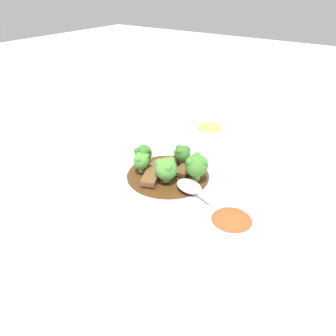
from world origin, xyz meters
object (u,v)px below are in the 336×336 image
(broccoli_floret_3, at_px, (197,165))
(serving_spoon, at_px, (194,190))
(broccoli_floret_1, at_px, (182,153))
(main_plate, at_px, (168,177))
(side_bowl_appetizer, at_px, (209,133))
(broccoli_floret_4, at_px, (141,161))
(broccoli_floret_5, at_px, (166,169))
(side_bowl_kimchi, at_px, (231,226))
(beef_strip_1, at_px, (185,169))
(beef_strip_0, at_px, (163,163))
(broccoli_floret_2, at_px, (184,152))
(beef_strip_2, at_px, (151,177))
(broccoli_floret_0, at_px, (142,154))
(sauce_dish, at_px, (77,214))

(broccoli_floret_3, bearing_deg, serving_spoon, -64.52)
(broccoli_floret_1, bearing_deg, main_plate, -89.53)
(side_bowl_appetizer, bearing_deg, broccoli_floret_1, -83.12)
(main_plate, bearing_deg, broccoli_floret_4, -152.03)
(main_plate, relative_size, broccoli_floret_4, 6.47)
(broccoli_floret_5, xyz_separation_m, side_bowl_kimchi, (0.18, -0.06, -0.03))
(beef_strip_1, bearing_deg, beef_strip_0, -173.38)
(beef_strip_0, distance_m, broccoli_floret_2, 0.06)
(beef_strip_1, height_order, broccoli_floret_1, broccoli_floret_1)
(broccoli_floret_5, xyz_separation_m, side_bowl_appetizer, (-0.04, 0.26, -0.02))
(broccoli_floret_2, height_order, broccoli_floret_3, broccoli_floret_3)
(beef_strip_2, height_order, broccoli_floret_0, broccoli_floret_0)
(beef_strip_1, bearing_deg, beef_strip_2, -120.09)
(broccoli_floret_4, bearing_deg, main_plate, 27.97)
(broccoli_floret_3, relative_size, serving_spoon, 0.30)
(main_plate, xyz_separation_m, side_bowl_kimchi, (0.20, -0.09, 0.01))
(sauce_dish, bearing_deg, broccoli_floret_0, 89.95)
(broccoli_floret_1, bearing_deg, beef_strip_1, -44.78)
(beef_strip_0, bearing_deg, beef_strip_2, -77.26)
(beef_strip_2, bearing_deg, main_plate, 67.76)
(broccoli_floret_4, bearing_deg, side_bowl_kimchi, -12.92)
(main_plate, relative_size, serving_spoon, 1.51)
(beef_strip_0, xyz_separation_m, broccoli_floret_0, (-0.04, -0.03, 0.03))
(broccoli_floret_2, bearing_deg, beef_strip_1, -53.46)
(broccoli_floret_1, bearing_deg, broccoli_floret_2, 111.16)
(beef_strip_2, xyz_separation_m, serving_spoon, (0.10, 0.01, 0.00))
(broccoli_floret_4, relative_size, broccoli_floret_5, 0.86)
(beef_strip_1, bearing_deg, broccoli_floret_5, -100.34)
(broccoli_floret_2, bearing_deg, broccoli_floret_4, -113.36)
(broccoli_floret_4, bearing_deg, beef_strip_2, -19.59)
(serving_spoon, bearing_deg, beef_strip_0, 155.14)
(beef_strip_2, bearing_deg, broccoli_floret_2, 85.67)
(beef_strip_0, relative_size, beef_strip_2, 1.02)
(broccoli_floret_2, height_order, side_bowl_appetizer, side_bowl_appetizer)
(broccoli_floret_0, xyz_separation_m, serving_spoon, (0.16, -0.02, -0.03))
(beef_strip_2, distance_m, broccoli_floret_4, 0.05)
(sauce_dish, bearing_deg, beef_strip_0, 80.70)
(beef_strip_0, height_order, beef_strip_1, same)
(beef_strip_2, relative_size, broccoli_floret_5, 1.33)
(beef_strip_2, distance_m, sauce_dish, 0.18)
(main_plate, relative_size, broccoli_floret_1, 6.60)
(beef_strip_0, height_order, broccoli_floret_4, broccoli_floret_4)
(beef_strip_2, xyz_separation_m, side_bowl_kimchi, (0.22, -0.05, -0.00))
(broccoli_floret_0, relative_size, side_bowl_appetizer, 0.57)
(main_plate, xyz_separation_m, broccoli_floret_1, (-0.00, 0.06, 0.04))
(broccoli_floret_0, distance_m, serving_spoon, 0.16)
(serving_spoon, bearing_deg, beef_strip_1, 134.56)
(beef_strip_2, height_order, broccoli_floret_5, broccoli_floret_5)
(beef_strip_1, xyz_separation_m, broccoli_floret_4, (-0.08, -0.06, 0.02))
(main_plate, relative_size, beef_strip_1, 5.14)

